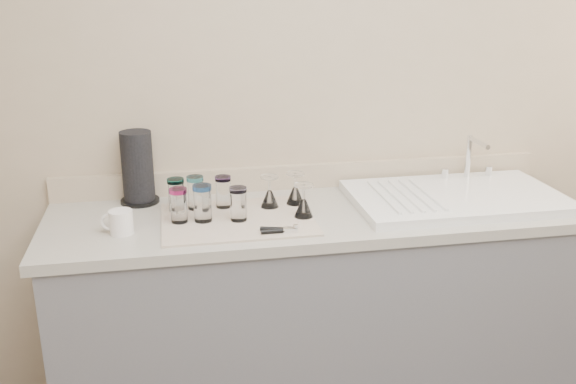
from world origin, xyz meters
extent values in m
cube|color=tan|center=(0.00, 1.50, 1.25)|extent=(3.50, 0.04, 2.50)
cube|color=slate|center=(0.00, 1.20, 0.43)|extent=(2.00, 0.60, 0.86)
cube|color=gray|center=(0.00, 1.20, 0.88)|extent=(2.06, 0.62, 0.04)
cube|color=white|center=(0.55, 1.20, 0.92)|extent=(0.82, 0.50, 0.03)
cylinder|color=silver|center=(0.69, 1.40, 1.03)|extent=(0.02, 0.02, 0.18)
cylinder|color=silver|center=(0.69, 1.32, 1.10)|extent=(0.02, 0.16, 0.02)
cylinder|color=silver|center=(0.59, 1.40, 0.96)|extent=(0.03, 0.03, 0.04)
cylinder|color=silver|center=(0.79, 1.40, 0.96)|extent=(0.03, 0.03, 0.04)
cube|color=beige|center=(-0.32, 1.16, 0.90)|extent=(0.55, 0.42, 0.01)
cylinder|color=white|center=(-0.54, 1.28, 0.96)|extent=(0.06, 0.06, 0.11)
cylinder|color=#12978A|center=(-0.54, 1.28, 1.03)|extent=(0.06, 0.06, 0.02)
cylinder|color=white|center=(-0.46, 1.29, 0.96)|extent=(0.06, 0.06, 0.11)
cylinder|color=#41A8C1|center=(-0.46, 1.29, 1.03)|extent=(0.06, 0.06, 0.02)
cylinder|color=white|center=(-0.36, 1.29, 0.96)|extent=(0.06, 0.06, 0.11)
cylinder|color=purple|center=(-0.36, 1.29, 1.02)|extent=(0.06, 0.06, 0.02)
cylinder|color=white|center=(-0.53, 1.16, 0.96)|extent=(0.06, 0.06, 0.11)
cylinder|color=#D92391|center=(-0.53, 1.16, 1.03)|extent=(0.06, 0.06, 0.02)
cylinder|color=white|center=(-0.45, 1.16, 0.97)|extent=(0.06, 0.06, 0.12)
cylinder|color=blue|center=(-0.45, 1.16, 1.03)|extent=(0.07, 0.07, 0.02)
cylinder|color=white|center=(-0.32, 1.14, 0.96)|extent=(0.06, 0.06, 0.11)
cylinder|color=#A297E5|center=(-0.32, 1.14, 1.02)|extent=(0.06, 0.06, 0.02)
cone|color=white|center=(-0.19, 1.26, 0.94)|extent=(0.07, 0.07, 0.06)
cylinder|color=white|center=(-0.19, 1.26, 1.00)|extent=(0.01, 0.01, 0.05)
cylinder|color=white|center=(-0.19, 1.26, 1.03)|extent=(0.07, 0.07, 0.01)
cone|color=white|center=(-0.08, 1.28, 0.94)|extent=(0.07, 0.07, 0.07)
cylinder|color=white|center=(-0.08, 1.28, 1.00)|extent=(0.01, 0.01, 0.05)
cylinder|color=white|center=(-0.08, 1.28, 1.03)|extent=(0.07, 0.07, 0.01)
cone|color=white|center=(-0.08, 1.13, 0.94)|extent=(0.07, 0.07, 0.07)
cylinder|color=white|center=(-0.08, 1.13, 1.00)|extent=(0.01, 0.01, 0.05)
cylinder|color=white|center=(-0.08, 1.13, 1.03)|extent=(0.07, 0.07, 0.01)
cube|color=silver|center=(-0.16, 0.99, 0.92)|extent=(0.05, 0.03, 0.02)
cylinder|color=black|center=(-0.21, 0.99, 0.92)|extent=(0.10, 0.02, 0.02)
cylinder|color=black|center=(-0.21, 1.01, 0.92)|extent=(0.10, 0.04, 0.02)
cylinder|color=white|center=(-0.73, 1.11, 0.94)|extent=(0.10, 0.10, 0.08)
torus|color=white|center=(-0.77, 1.11, 0.94)|extent=(0.06, 0.02, 0.06)
cylinder|color=black|center=(-0.68, 1.43, 0.91)|extent=(0.15, 0.15, 0.01)
cylinder|color=black|center=(-0.68, 1.43, 1.05)|extent=(0.12, 0.12, 0.27)
camera|label=1|loc=(-0.55, -1.03, 1.75)|focal=40.00mm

